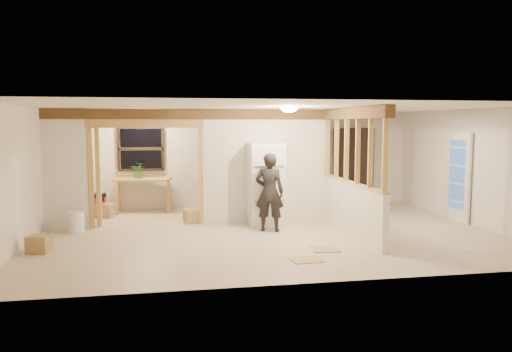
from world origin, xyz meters
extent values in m
cube|color=#C8B195|center=(0.00, 0.00, -0.01)|extent=(9.00, 6.50, 0.01)
cube|color=white|center=(0.00, 0.00, 2.50)|extent=(9.00, 6.50, 0.01)
cube|color=silver|center=(0.00, 3.25, 1.25)|extent=(9.00, 0.01, 2.50)
cube|color=silver|center=(0.00, -3.25, 1.25)|extent=(9.00, 0.01, 2.50)
cube|color=silver|center=(-4.50, 0.00, 1.25)|extent=(0.01, 6.50, 2.50)
cube|color=silver|center=(4.50, 0.00, 1.25)|extent=(0.01, 6.50, 2.50)
cube|color=silver|center=(-4.05, 1.20, 1.25)|extent=(0.90, 0.12, 2.50)
cube|color=silver|center=(0.20, 1.20, 1.25)|extent=(2.80, 0.12, 2.50)
cube|color=tan|center=(-2.40, 1.20, 1.10)|extent=(2.46, 0.14, 2.20)
cube|color=brown|center=(-1.00, 1.20, 2.38)|extent=(7.00, 0.18, 0.22)
cube|color=brown|center=(1.60, -0.40, 2.38)|extent=(0.18, 3.30, 0.22)
cube|color=silver|center=(1.60, -0.40, 0.50)|extent=(0.12, 3.20, 1.00)
cube|color=tan|center=(1.60, -0.40, 1.66)|extent=(0.14, 3.20, 1.32)
cube|color=black|center=(-2.60, 3.17, 1.55)|extent=(1.12, 0.10, 1.10)
cube|color=white|center=(4.42, 0.40, 1.00)|extent=(0.12, 0.86, 2.00)
ellipsoid|color=#FFEABF|center=(0.30, -0.50, 2.48)|extent=(0.36, 0.36, 0.16)
ellipsoid|color=#FFEABF|center=(-2.50, 2.30, 2.48)|extent=(0.32, 0.32, 0.14)
ellipsoid|color=#FFD88C|center=(-2.00, 1.60, 2.18)|extent=(0.07, 0.07, 0.07)
cube|color=silver|center=(0.12, 0.79, 0.88)|extent=(0.73, 0.71, 1.77)
imported|color=#2D2829|center=(0.06, 0.12, 0.80)|extent=(0.68, 0.55, 1.60)
cube|color=tan|center=(-2.56, 2.87, 0.42)|extent=(1.45, 0.93, 0.84)
imported|color=#2B6F2F|center=(-2.64, 2.89, 1.04)|extent=(0.43, 0.40, 0.39)
cylinder|color=#AE2614|center=(-3.59, 2.46, 0.28)|extent=(0.55, 0.55, 0.55)
cube|color=black|center=(2.97, 3.01, 1.03)|extent=(1.03, 0.34, 2.06)
cylinder|color=white|center=(-3.80, 0.74, 0.21)|extent=(0.40, 0.40, 0.42)
cube|color=#9D7B4C|center=(-1.44, 1.26, 0.14)|extent=(0.41, 0.37, 0.29)
cube|color=#9D7B4C|center=(-3.40, 2.25, 0.16)|extent=(0.42, 0.42, 0.32)
cube|color=#9D7B4C|center=(-4.14, -0.84, 0.15)|extent=(0.42, 0.38, 0.29)
cube|color=tan|center=(0.71, -1.51, 0.01)|extent=(0.52, 0.52, 0.02)
cube|color=tan|center=(0.19, -2.13, 0.01)|extent=(0.51, 0.42, 0.02)
camera|label=1|loc=(-1.99, -9.65, 2.18)|focal=35.00mm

